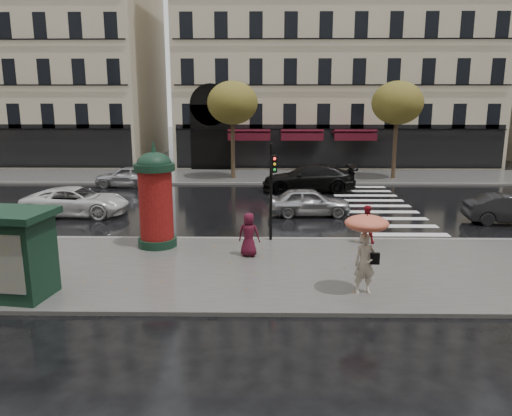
{
  "coord_description": "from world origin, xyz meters",
  "views": [
    {
      "loc": [
        0.09,
        -16.03,
        5.6
      ],
      "look_at": [
        -0.17,
        1.5,
        1.68
      ],
      "focal_mm": 35.0,
      "sensor_mm": 36.0,
      "label": 1
    }
  ],
  "objects_px": {
    "man_burgundy": "(249,235)",
    "newsstand": "(15,253)",
    "car_black": "(309,178)",
    "morris_column": "(156,196)",
    "traffic_light": "(272,183)",
    "car_silver": "(309,202)",
    "car_white": "(76,201)",
    "woman_umbrella": "(366,241)",
    "woman_red": "(366,224)",
    "car_far_silver": "(128,176)",
    "car_darkgrey": "(512,209)"
  },
  "relations": [
    {
      "from": "woman_umbrella",
      "to": "newsstand",
      "type": "distance_m",
      "value": 9.72
    },
    {
      "from": "man_burgundy",
      "to": "car_darkgrey",
      "type": "relative_size",
      "value": 0.39
    },
    {
      "from": "woman_red",
      "to": "woman_umbrella",
      "type": "bearing_deg",
      "value": 79.21
    },
    {
      "from": "car_far_silver",
      "to": "car_black",
      "type": "bearing_deg",
      "value": 88.0
    },
    {
      "from": "car_darkgrey",
      "to": "car_far_silver",
      "type": "height_order",
      "value": "car_far_silver"
    },
    {
      "from": "woman_umbrella",
      "to": "traffic_light",
      "type": "distance_m",
      "value": 5.97
    },
    {
      "from": "car_silver",
      "to": "car_far_silver",
      "type": "height_order",
      "value": "car_far_silver"
    },
    {
      "from": "woman_umbrella",
      "to": "morris_column",
      "type": "xyz_separation_m",
      "value": [
        -6.84,
        4.52,
        0.36
      ]
    },
    {
      "from": "woman_umbrella",
      "to": "car_darkgrey",
      "type": "height_order",
      "value": "woman_umbrella"
    },
    {
      "from": "man_burgundy",
      "to": "morris_column",
      "type": "relative_size",
      "value": 0.39
    },
    {
      "from": "woman_umbrella",
      "to": "woman_red",
      "type": "distance_m",
      "value": 5.18
    },
    {
      "from": "car_black",
      "to": "morris_column",
      "type": "bearing_deg",
      "value": -30.76
    },
    {
      "from": "car_darkgrey",
      "to": "car_black",
      "type": "distance_m",
      "value": 11.43
    },
    {
      "from": "woman_umbrella",
      "to": "morris_column",
      "type": "height_order",
      "value": "morris_column"
    },
    {
      "from": "woman_umbrella",
      "to": "car_silver",
      "type": "height_order",
      "value": "woman_umbrella"
    },
    {
      "from": "car_darkgrey",
      "to": "car_far_silver",
      "type": "xyz_separation_m",
      "value": [
        -19.73,
        9.03,
        0.03
      ]
    },
    {
      "from": "car_black",
      "to": "car_far_silver",
      "type": "relative_size",
      "value": 1.38
    },
    {
      "from": "car_far_silver",
      "to": "woman_red",
      "type": "bearing_deg",
      "value": 49.38
    },
    {
      "from": "newsstand",
      "to": "car_far_silver",
      "type": "relative_size",
      "value": 0.61
    },
    {
      "from": "morris_column",
      "to": "car_silver",
      "type": "xyz_separation_m",
      "value": [
        6.17,
        5.49,
        -1.35
      ]
    },
    {
      "from": "car_black",
      "to": "car_silver",
      "type": "bearing_deg",
      "value": -5.95
    },
    {
      "from": "woman_umbrella",
      "to": "morris_column",
      "type": "distance_m",
      "value": 8.21
    },
    {
      "from": "car_darkgrey",
      "to": "man_burgundy",
      "type": "bearing_deg",
      "value": 119.64
    },
    {
      "from": "woman_umbrella",
      "to": "car_darkgrey",
      "type": "relative_size",
      "value": 0.59
    },
    {
      "from": "traffic_light",
      "to": "car_silver",
      "type": "relative_size",
      "value": 0.95
    },
    {
      "from": "morris_column",
      "to": "traffic_light",
      "type": "height_order",
      "value": "morris_column"
    },
    {
      "from": "man_burgundy",
      "to": "newsstand",
      "type": "relative_size",
      "value": 0.63
    },
    {
      "from": "morris_column",
      "to": "car_white",
      "type": "distance_m",
      "value": 7.46
    },
    {
      "from": "woman_umbrella",
      "to": "car_darkgrey",
      "type": "bearing_deg",
      "value": 45.99
    },
    {
      "from": "woman_umbrella",
      "to": "car_white",
      "type": "distance_m",
      "value": 15.46
    },
    {
      "from": "car_darkgrey",
      "to": "morris_column",
      "type": "bearing_deg",
      "value": 110.53
    },
    {
      "from": "man_burgundy",
      "to": "car_far_silver",
      "type": "relative_size",
      "value": 0.38
    },
    {
      "from": "man_burgundy",
      "to": "traffic_light",
      "type": "bearing_deg",
      "value": -101.17
    },
    {
      "from": "morris_column",
      "to": "car_silver",
      "type": "bearing_deg",
      "value": 41.66
    },
    {
      "from": "traffic_light",
      "to": "man_burgundy",
      "type": "bearing_deg",
      "value": -112.57
    },
    {
      "from": "car_white",
      "to": "morris_column",
      "type": "bearing_deg",
      "value": -136.02
    },
    {
      "from": "car_far_silver",
      "to": "traffic_light",
      "type": "bearing_deg",
      "value": 40.6
    },
    {
      "from": "newsstand",
      "to": "car_far_silver",
      "type": "distance_m",
      "value": 18.1
    },
    {
      "from": "woman_umbrella",
      "to": "car_far_silver",
      "type": "xyz_separation_m",
      "value": [
        -11.44,
        17.61,
        -0.98
      ]
    },
    {
      "from": "woman_red",
      "to": "car_black",
      "type": "bearing_deg",
      "value": -83.08
    },
    {
      "from": "newsstand",
      "to": "car_far_silver",
      "type": "bearing_deg",
      "value": 95.51
    },
    {
      "from": "morris_column",
      "to": "car_far_silver",
      "type": "distance_m",
      "value": 13.94
    },
    {
      "from": "traffic_light",
      "to": "newsstand",
      "type": "height_order",
      "value": "traffic_light"
    },
    {
      "from": "woman_red",
      "to": "traffic_light",
      "type": "relative_size",
      "value": 0.39
    },
    {
      "from": "man_burgundy",
      "to": "car_darkgrey",
      "type": "distance_m",
      "value": 12.79
    },
    {
      "from": "woman_red",
      "to": "car_silver",
      "type": "height_order",
      "value": "woman_red"
    },
    {
      "from": "car_darkgrey",
      "to": "traffic_light",
      "type": "bearing_deg",
      "value": 112.14
    },
    {
      "from": "woman_red",
      "to": "traffic_light",
      "type": "xyz_separation_m",
      "value": [
        -3.59,
        0.33,
        1.54
      ]
    },
    {
      "from": "woman_red",
      "to": "newsstand",
      "type": "bearing_deg",
      "value": 27.61
    },
    {
      "from": "newsstand",
      "to": "car_white",
      "type": "relative_size",
      "value": 0.5
    }
  ]
}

